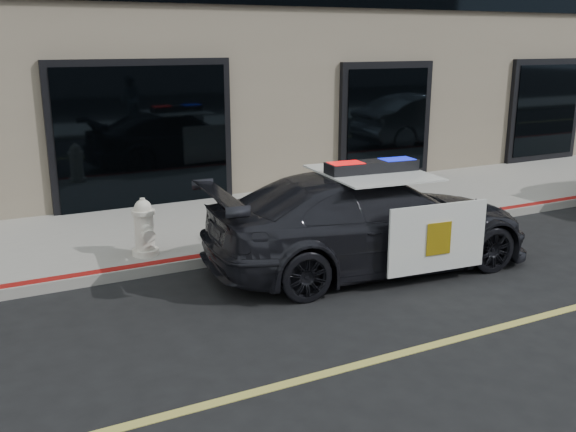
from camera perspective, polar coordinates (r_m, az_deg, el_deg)
name	(u,v)px	position (r m, az deg, el deg)	size (l,w,h in m)	color
ground	(415,350)	(7.12, 11.26, -11.61)	(120.00, 120.00, 0.00)	black
sidewalk_n	(230,223)	(11.37, -5.22, -0.64)	(60.00, 3.50, 0.15)	gray
police_car	(370,220)	(9.25, 7.31, -0.39)	(2.81, 5.15, 1.57)	black
fire_hydrant	(144,229)	(9.55, -12.65, -1.10)	(0.39, 0.54, 0.85)	white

